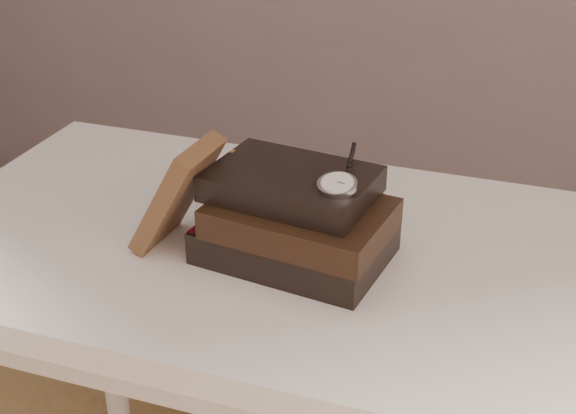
% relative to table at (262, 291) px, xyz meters
% --- Properties ---
extents(table, '(1.00, 0.60, 0.75)m').
position_rel_table_xyz_m(table, '(0.00, 0.00, 0.00)').
color(table, silver).
rests_on(table, ground).
extents(book_stack, '(0.27, 0.20, 0.12)m').
position_rel_table_xyz_m(book_stack, '(0.06, -0.03, 0.15)').
color(book_stack, black).
rests_on(book_stack, table).
extents(journal, '(0.11, 0.11, 0.16)m').
position_rel_table_xyz_m(journal, '(-0.10, -0.06, 0.17)').
color(journal, '#462C1B').
rests_on(journal, table).
extents(pocket_watch, '(0.06, 0.16, 0.02)m').
position_rel_table_xyz_m(pocket_watch, '(0.13, -0.05, 0.22)').
color(pocket_watch, silver).
rests_on(pocket_watch, book_stack).
extents(eyeglasses, '(0.12, 0.13, 0.05)m').
position_rel_table_xyz_m(eyeglasses, '(-0.01, 0.06, 0.16)').
color(eyeglasses, silver).
rests_on(eyeglasses, book_stack).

